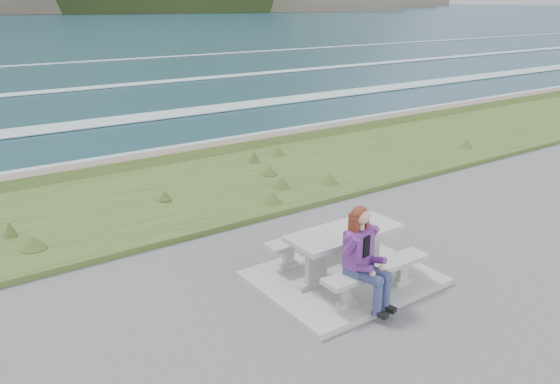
# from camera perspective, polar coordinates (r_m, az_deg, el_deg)

# --- Properties ---
(concrete_slab) EXTENTS (2.60, 2.10, 0.10)m
(concrete_slab) POSITION_cam_1_polar(r_m,az_deg,el_deg) (8.57, 6.60, -8.93)
(concrete_slab) COLOR #B0B0AB
(concrete_slab) RESTS_ON ground
(picnic_table) EXTENTS (1.80, 0.75, 0.75)m
(picnic_table) POSITION_cam_1_polar(r_m,az_deg,el_deg) (8.29, 6.76, -5.07)
(picnic_table) COLOR #B0B0AB
(picnic_table) RESTS_ON concrete_slab
(bench_landward) EXTENTS (1.80, 0.35, 0.45)m
(bench_landward) POSITION_cam_1_polar(r_m,az_deg,el_deg) (7.94, 10.06, -8.28)
(bench_landward) COLOR #B0B0AB
(bench_landward) RESTS_ON concrete_slab
(bench_seaward) EXTENTS (1.80, 0.35, 0.45)m
(bench_seaward) POSITION_cam_1_polar(r_m,az_deg,el_deg) (8.87, 3.72, -4.93)
(bench_seaward) COLOR #B0B0AB
(bench_seaward) RESTS_ON concrete_slab
(grass_verge) EXTENTS (160.00, 4.50, 0.22)m
(grass_verge) POSITION_cam_1_polar(r_m,az_deg,el_deg) (12.44, -8.70, -0.07)
(grass_verge) COLOR #2C4D1C
(grass_verge) RESTS_ON ground
(shore_drop) EXTENTS (160.00, 0.80, 2.20)m
(shore_drop) POSITION_cam_1_polar(r_m,az_deg,el_deg) (14.99, -13.67, 2.96)
(shore_drop) COLOR #63594A
(shore_drop) RESTS_ON ground
(ocean) EXTENTS (1600.00, 1600.00, 0.09)m
(ocean) POSITION_cam_1_polar(r_m,az_deg,el_deg) (31.65, -25.14, 6.92)
(ocean) COLOR #1D4152
(ocean) RESTS_ON ground
(seated_woman) EXTENTS (0.53, 0.77, 1.42)m
(seated_woman) POSITION_cam_1_polar(r_m,az_deg,el_deg) (7.57, 9.07, -8.17)
(seated_woman) COLOR navy
(seated_woman) RESTS_ON concrete_slab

